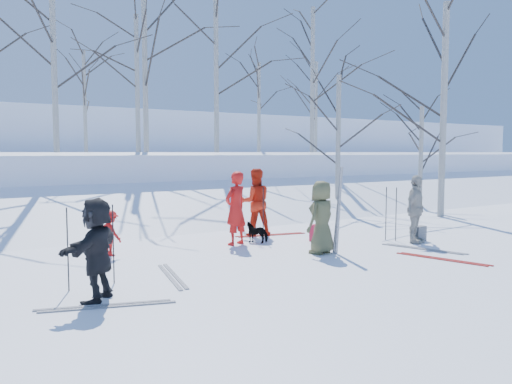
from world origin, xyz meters
TOP-DOWN VIEW (x-y plane):
  - ground at (0.00, 0.00)m, footprint 120.00×120.00m
  - snow_ramp at (0.00, 7.00)m, footprint 70.00×9.49m
  - snow_plateau at (0.00, 17.00)m, footprint 70.00×18.00m
  - far_hill at (0.00, 38.00)m, footprint 90.00×30.00m
  - skier_olive_center at (0.88, 0.22)m, footprint 0.89×0.71m
  - skier_red_north at (-0.18, 2.12)m, footprint 0.74×0.60m
  - skier_redor_behind at (0.93, 3.00)m, footprint 1.04×0.92m
  - skier_red_seated at (-3.08, 2.47)m, footprint 0.55×0.72m
  - skier_cream_east at (3.62, -0.03)m, footprint 1.05×0.73m
  - skier_grey_west at (-4.18, -0.66)m, footprint 1.29×1.38m
  - dog at (0.41, 2.09)m, footprint 0.57×0.65m
  - upright_ski_left at (1.13, -0.05)m, footprint 0.08×0.16m
  - upright_ski_right at (1.17, 0.02)m, footprint 0.09×0.23m
  - ski_pair_a at (3.14, -0.68)m, footprint 1.25×2.01m
  - ski_pair_b at (-4.16, -1.05)m, footprint 1.28×2.01m
  - ski_pair_c at (1.29, 2.80)m, footprint 0.98×1.98m
  - ski_pair_d at (2.59, -1.60)m, footprint 1.17×2.00m
  - ski_pair_e at (-2.68, 0.06)m, footprint 0.93×1.98m
  - ski_pole_a at (-3.69, 0.16)m, footprint 0.02×0.02m
  - ski_pole_b at (-4.02, -0.39)m, footprint 0.02×0.02m
  - ski_pole_c at (0.69, 2.25)m, footprint 0.02×0.02m
  - ski_pole_d at (3.44, 0.42)m, footprint 0.02×0.02m
  - ski_pole_e at (3.35, 0.67)m, footprint 0.02×0.02m
  - ski_pole_f at (-4.44, 0.08)m, footprint 0.02×0.02m
  - backpack_red at (1.75, 1.43)m, footprint 0.32×0.22m
  - backpack_grey at (3.92, 0.08)m, footprint 0.30×0.20m
  - backpack_dark at (1.78, 1.31)m, footprint 0.34×0.24m
  - birch_plateau_a at (9.29, 11.04)m, footprint 5.45×5.45m
  - birch_plateau_b at (3.82, 10.61)m, footprint 5.38×5.38m
  - birch_plateau_d at (-2.74, 9.70)m, footprint 4.81×4.81m
  - birch_plateau_e at (12.80, 15.04)m, footprint 4.31×4.31m
  - birch_plateau_f at (7.09, 12.40)m, footprint 3.62×3.62m
  - birch_plateau_g at (0.75, 11.56)m, footprint 4.43×4.43m
  - birch_plateau_i at (-0.12, 16.52)m, footprint 3.95×3.95m
  - birch_plateau_j at (1.37, 12.36)m, footprint 5.96×5.96m
  - birch_edge_b at (8.36, 2.84)m, footprint 5.64×5.64m
  - birch_edge_c at (9.51, 4.67)m, footprint 3.37×3.37m
  - birch_edge_e at (6.26, 5.75)m, footprint 4.10×4.10m

SIDE VIEW (x-z plane):
  - ground at x=0.00m, z-range 0.00..0.00m
  - ski_pair_a at x=3.14m, z-range 0.00..0.02m
  - ski_pair_b at x=-4.16m, z-range 0.00..0.02m
  - ski_pair_c at x=1.29m, z-range 0.00..0.02m
  - ski_pair_d at x=2.59m, z-range 0.00..0.02m
  - ski_pair_e at x=-2.68m, z-range 0.00..0.02m
  - snow_ramp at x=0.00m, z-range -1.91..2.21m
  - backpack_grey at x=3.92m, z-range 0.00..0.38m
  - backpack_dark at x=1.78m, z-range 0.00..0.40m
  - backpack_red at x=1.75m, z-range 0.00..0.42m
  - dog at x=0.41m, z-range 0.00..0.51m
  - skier_red_seated at x=-3.08m, z-range 0.00..0.98m
  - ski_pole_a at x=-3.69m, z-range 0.00..1.34m
  - ski_pole_b at x=-4.02m, z-range 0.00..1.34m
  - ski_pole_c at x=0.69m, z-range 0.00..1.34m
  - ski_pole_d at x=3.44m, z-range 0.00..1.34m
  - ski_pole_e at x=3.35m, z-range 0.00..1.34m
  - ski_pole_f at x=-4.44m, z-range 0.00..1.34m
  - skier_grey_west at x=-4.18m, z-range 0.00..1.55m
  - skier_olive_center at x=0.88m, z-range 0.00..1.59m
  - skier_cream_east at x=3.62m, z-range 0.00..1.66m
  - skier_red_north at x=-0.18m, z-range 0.00..1.76m
  - skier_redor_behind at x=0.93m, z-range 0.00..1.78m
  - upright_ski_left at x=1.13m, z-range 0.00..1.90m
  - upright_ski_right at x=1.17m, z-range 0.00..1.90m
  - snow_plateau at x=0.00m, z-range -0.10..2.10m
  - birch_edge_c at x=9.51m, z-range 0.00..3.96m
  - far_hill at x=0.00m, z-range -1.00..5.00m
  - birch_edge_e at x=6.26m, z-range 0.00..5.01m
  - birch_edge_b at x=8.36m, z-range 0.00..7.20m
  - birch_plateau_f at x=7.09m, z-range 2.20..6.51m
  - birch_plateau_i at x=-0.12m, z-range 2.20..6.99m
  - birch_plateau_e at x=12.80m, z-range 2.20..7.50m
  - birch_plateau_g at x=0.75m, z-range 2.20..7.67m
  - birch_plateau_d at x=-2.74m, z-range 2.20..8.22m
  - birch_plateau_b at x=3.82m, z-range 2.20..9.03m
  - birch_plateau_a at x=9.29m, z-range 2.20..9.13m
  - birch_plateau_j at x=1.37m, z-range 2.20..9.85m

